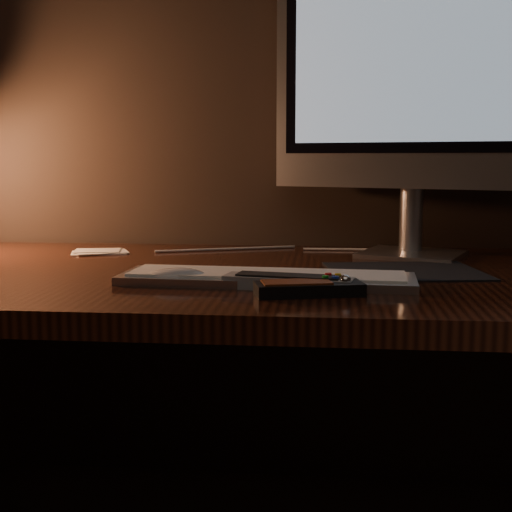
# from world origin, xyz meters

# --- Properties ---
(desk) EXTENTS (1.60, 0.75, 0.75)m
(desk) POSITION_xyz_m (0.00, 1.93, 0.62)
(desk) COLOR #3B180D
(desk) RESTS_ON ground
(monitor) EXTENTS (0.59, 0.25, 0.64)m
(monitor) POSITION_xyz_m (0.34, 2.07, 1.13)
(monitor) COLOR silver
(monitor) RESTS_ON desk
(keyboard) EXTENTS (0.49, 0.16, 0.02)m
(keyboard) POSITION_xyz_m (0.06, 1.73, 0.76)
(keyboard) COLOR silver
(keyboard) RESTS_ON desk
(mousepad) EXTENTS (0.30, 0.26, 0.00)m
(mousepad) POSITION_xyz_m (0.30, 1.87, 0.75)
(mousepad) COLOR black
(mousepad) RESTS_ON desk
(mouse) EXTENTS (0.10, 0.06, 0.02)m
(mouse) POSITION_xyz_m (-0.08, 1.71, 0.76)
(mouse) COLOR white
(mouse) RESTS_ON desk
(media_remote) EXTENTS (0.17, 0.10, 0.03)m
(media_remote) POSITION_xyz_m (0.14, 1.63, 0.76)
(media_remote) COLOR black
(media_remote) RESTS_ON desk
(tv_remote) EXTENTS (0.21, 0.09, 0.03)m
(tv_remote) POSITION_xyz_m (0.10, 1.68, 0.76)
(tv_remote) COLOR gray
(tv_remote) RESTS_ON desk
(papers) EXTENTS (0.14, 0.11, 0.01)m
(papers) POSITION_xyz_m (-0.33, 2.06, 0.75)
(papers) COLOR white
(papers) RESTS_ON desk
(cable) EXTENTS (0.61, 0.10, 0.01)m
(cable) POSITION_xyz_m (0.10, 2.13, 0.75)
(cable) COLOR white
(cable) RESTS_ON desk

